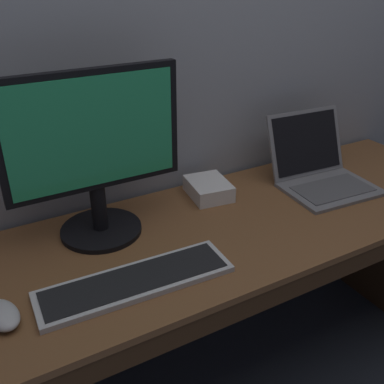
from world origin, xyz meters
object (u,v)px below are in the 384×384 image
object	(u,v)px
laptop_space_gray	(319,168)
external_drive_box	(208,189)
wired_keyboard	(136,281)
computer_mouse	(2,315)
external_monitor	(94,152)

from	to	relation	value
laptop_space_gray	external_drive_box	bearing A→B (deg)	164.66
wired_keyboard	computer_mouse	world-z (taller)	computer_mouse
laptop_space_gray	wired_keyboard	world-z (taller)	laptop_space_gray
external_monitor	wired_keyboard	xyz separation A→B (m)	(-0.01, -0.26, -0.25)
computer_mouse	external_drive_box	size ratio (longest dim) A/B	0.74
external_monitor	external_drive_box	bearing A→B (deg)	7.36
laptop_space_gray	external_monitor	distance (m)	0.82
laptop_space_gray	computer_mouse	world-z (taller)	laptop_space_gray
external_monitor	computer_mouse	bearing A→B (deg)	-143.22
laptop_space_gray	computer_mouse	distance (m)	1.12
external_monitor	wired_keyboard	distance (m)	0.36
laptop_space_gray	external_drive_box	distance (m)	0.41
external_monitor	external_drive_box	world-z (taller)	external_monitor
laptop_space_gray	external_drive_box	xyz separation A→B (m)	(-0.39, 0.11, -0.03)
wired_keyboard	external_drive_box	distance (m)	0.51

